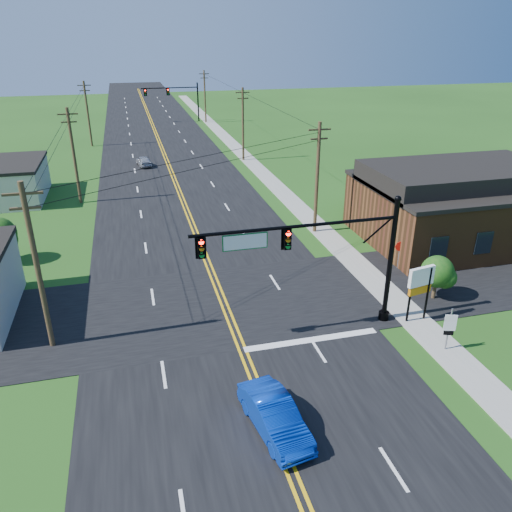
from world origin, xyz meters
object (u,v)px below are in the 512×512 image
object	(u,v)px
signal_mast_far	(174,96)
blue_car	(275,417)
route_sign	(449,327)
stop_sign	(400,249)
signal_mast_main	(315,252)

from	to	relation	value
signal_mast_far	blue_car	world-z (taller)	signal_mast_far
blue_car	route_sign	size ratio (longest dim) A/B	1.80
blue_car	stop_sign	xyz separation A→B (m)	(12.82, 12.84, 0.74)
blue_car	stop_sign	distance (m)	18.16
blue_car	route_sign	xyz separation A→B (m)	(10.30, 3.28, 0.71)
route_sign	stop_sign	xyz separation A→B (m)	(2.52, 9.56, 0.03)
signal_mast_main	stop_sign	world-z (taller)	signal_mast_main
blue_car	signal_mast_far	bearing A→B (deg)	77.08
blue_car	route_sign	world-z (taller)	route_sign
signal_mast_far	stop_sign	bearing A→B (deg)	-82.61
signal_mast_main	route_sign	world-z (taller)	signal_mast_main
route_sign	stop_sign	distance (m)	9.88
signal_mast_main	route_sign	xyz separation A→B (m)	(6.14, -3.61, -3.29)
route_sign	blue_car	bearing A→B (deg)	-143.82
blue_car	stop_sign	bearing A→B (deg)	35.21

